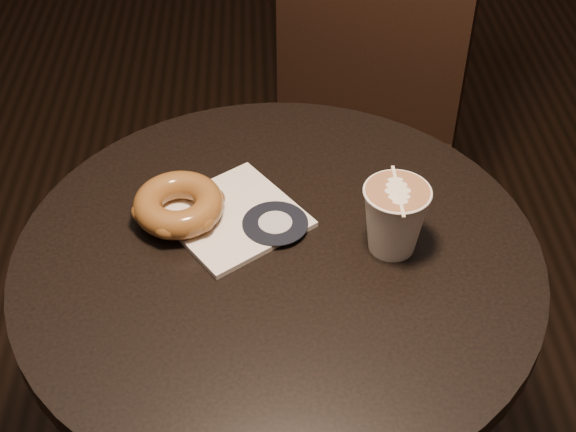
% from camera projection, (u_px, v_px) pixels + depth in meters
% --- Properties ---
extents(cafe_table, '(0.70, 0.70, 0.75)m').
position_uv_depth(cafe_table, '(279.00, 347.00, 1.19)').
color(cafe_table, black).
rests_on(cafe_table, ground).
extents(chair, '(0.53, 0.53, 1.01)m').
position_uv_depth(chair, '(354.00, 105.00, 1.64)').
color(chair, black).
rests_on(chair, ground).
extents(pastry_bag, '(0.23, 0.23, 0.01)m').
position_uv_depth(pastry_bag, '(233.00, 217.00, 1.10)').
color(pastry_bag, white).
rests_on(pastry_bag, cafe_table).
extents(doughnut, '(0.12, 0.12, 0.04)m').
position_uv_depth(doughnut, '(179.00, 204.00, 1.08)').
color(doughnut, brown).
rests_on(doughnut, pastry_bag).
extents(latte_cup, '(0.09, 0.09, 0.10)m').
position_uv_depth(latte_cup, '(394.00, 219.00, 1.03)').
color(latte_cup, white).
rests_on(latte_cup, cafe_table).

